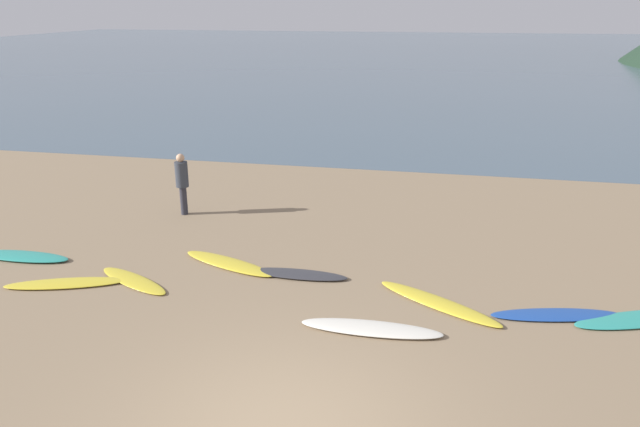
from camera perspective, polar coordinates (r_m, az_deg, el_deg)
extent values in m
cube|color=#8C7559|center=(16.94, 5.10, 1.16)|extent=(120.00, 120.00, 0.20)
cube|color=#475B6B|center=(69.19, 10.46, 14.89)|extent=(140.00, 100.00, 0.01)
ellipsoid|color=teal|center=(14.41, -26.62, -3.67)|extent=(2.19, 0.58, 0.10)
ellipsoid|color=yellow|center=(12.74, -23.18, -6.16)|extent=(2.36, 1.20, 0.07)
ellipsoid|color=yellow|center=(12.40, -17.44, -6.15)|extent=(1.93, 1.27, 0.06)
ellipsoid|color=yellow|center=(12.71, -8.75, -4.73)|extent=(2.35, 1.32, 0.08)
ellipsoid|color=#333338|center=(12.09, -2.10, -5.82)|extent=(2.02, 0.48, 0.08)
ellipsoid|color=silver|center=(10.23, 4.94, -10.90)|extent=(2.41, 0.56, 0.10)
ellipsoid|color=yellow|center=(11.20, 11.24, -8.40)|extent=(2.43, 1.74, 0.08)
ellipsoid|color=#1E479E|center=(11.40, 21.63, -9.00)|extent=(2.35, 0.95, 0.07)
cylinder|color=#2D2D38|center=(15.84, -12.92, 1.23)|extent=(0.18, 0.18, 0.75)
cylinder|color=#333842|center=(15.64, -13.11, 3.67)|extent=(0.33, 0.33, 0.65)
sphere|color=tan|center=(15.53, -13.23, 5.21)|extent=(0.21, 0.21, 0.21)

